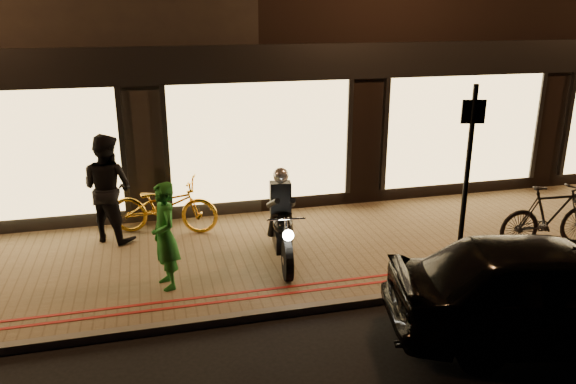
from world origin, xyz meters
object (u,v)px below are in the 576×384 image
at_px(sign_post, 467,172).
at_px(bicycle_gold, 164,206).
at_px(parked_car, 551,290).
at_px(motorcycle, 282,226).
at_px(person_green, 165,236).

height_order(sign_post, bicycle_gold, sign_post).
bearing_deg(sign_post, parked_car, -82.20).
xyz_separation_m(bicycle_gold, parked_car, (4.69, -4.70, 0.06)).
distance_m(motorcycle, bicycle_gold, 2.55).
distance_m(sign_post, parked_car, 2.11).
relative_size(sign_post, parked_car, 0.72).
xyz_separation_m(person_green, parked_car, (4.75, -2.49, -0.23)).
distance_m(bicycle_gold, person_green, 2.23).
bearing_deg(sign_post, person_green, 171.24).
bearing_deg(person_green, bicycle_gold, 163.24).
xyz_separation_m(sign_post, bicycle_gold, (-4.45, 2.91, -1.15)).
relative_size(bicycle_gold, parked_car, 0.48).
distance_m(motorcycle, parked_car, 4.09).
distance_m(motorcycle, sign_post, 3.04).
bearing_deg(person_green, sign_post, 66.00).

